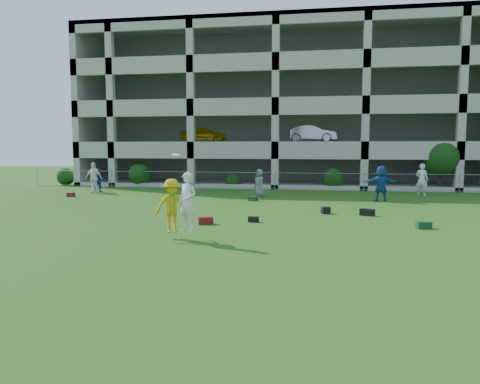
% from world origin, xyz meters
% --- Properties ---
extents(ground, '(100.00, 100.00, 0.00)m').
position_xyz_m(ground, '(0.00, 0.00, 0.00)').
color(ground, '#235114').
rests_on(ground, ground).
extents(bystander_a, '(0.94, 0.88, 1.53)m').
position_xyz_m(bystander_a, '(-11.05, 15.11, 0.77)').
color(bystander_a, navy).
rests_on(bystander_a, ground).
extents(bystander_b, '(1.19, 0.59, 1.95)m').
position_xyz_m(bystander_b, '(-11.10, 14.49, 0.98)').
color(bystander_b, white).
rests_on(bystander_b, ground).
extents(bystander_c, '(0.89, 0.96, 1.65)m').
position_xyz_m(bystander_c, '(-0.44, 14.20, 0.82)').
color(bystander_c, slate).
rests_on(bystander_c, ground).
extents(bystander_d, '(1.82, 0.65, 1.94)m').
position_xyz_m(bystander_d, '(6.37, 13.11, 0.97)').
color(bystander_d, '#1E518B').
rests_on(bystander_d, ground).
extents(bystander_e, '(0.84, 0.70, 1.95)m').
position_xyz_m(bystander_e, '(9.13, 16.39, 0.98)').
color(bystander_e, silver).
rests_on(bystander_e, ground).
extents(bag_red_a, '(0.62, 0.48, 0.28)m').
position_xyz_m(bag_red_a, '(-1.24, 4.24, 0.14)').
color(bag_red_a, '#5F1510').
rests_on(bag_red_a, ground).
extents(bag_black_b, '(0.42, 0.28, 0.22)m').
position_xyz_m(bag_black_b, '(0.51, 5.07, 0.11)').
color(bag_black_b, black).
rests_on(bag_black_b, ground).
extents(bag_green_c, '(0.56, 0.43, 0.26)m').
position_xyz_m(bag_green_c, '(6.86, 4.68, 0.13)').
color(bag_green_c, '#163C24').
rests_on(bag_green_c, ground).
extents(crate_d, '(0.44, 0.44, 0.30)m').
position_xyz_m(crate_d, '(3.36, 7.92, 0.15)').
color(crate_d, black).
rests_on(crate_d, ground).
extents(bag_black_e, '(0.67, 0.53, 0.30)m').
position_xyz_m(bag_black_e, '(5.13, 7.56, 0.15)').
color(bag_black_e, black).
rests_on(bag_black_e, ground).
extents(bag_red_f, '(0.51, 0.40, 0.24)m').
position_xyz_m(bag_red_f, '(-11.50, 12.39, 0.12)').
color(bag_red_f, '#5C170F').
rests_on(bag_red_f, ground).
extents(bag_green_g, '(0.56, 0.42, 0.25)m').
position_xyz_m(bag_green_g, '(-0.53, 12.10, 0.12)').
color(bag_green_g, '#153914').
rests_on(bag_green_g, ground).
extents(frisbee_contest, '(1.69, 1.26, 2.59)m').
position_xyz_m(frisbee_contest, '(-1.43, 1.19, 1.14)').
color(frisbee_contest, gold).
rests_on(frisbee_contest, ground).
extents(parking_garage, '(30.00, 14.00, 12.00)m').
position_xyz_m(parking_garage, '(-0.01, 27.70, 6.01)').
color(parking_garage, '#9E998C').
rests_on(parking_garage, ground).
extents(fence, '(36.06, 0.06, 1.20)m').
position_xyz_m(fence, '(0.00, 19.00, 0.61)').
color(fence, gray).
rests_on(fence, ground).
extents(shrub_row, '(34.38, 2.52, 3.50)m').
position_xyz_m(shrub_row, '(4.59, 19.70, 1.51)').
color(shrub_row, '#163D11').
rests_on(shrub_row, ground).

